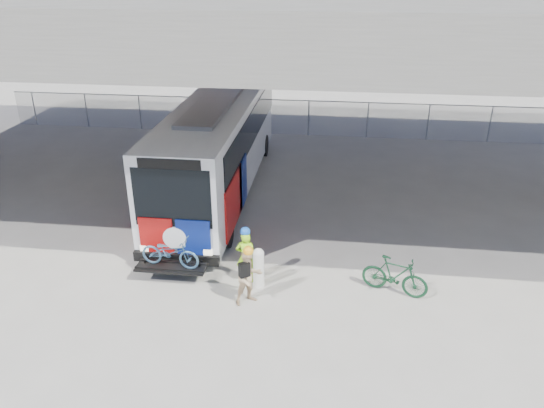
% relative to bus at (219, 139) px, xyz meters
% --- Properties ---
extents(ground, '(160.00, 160.00, 0.00)m').
position_rel_bus_xyz_m(ground, '(2.00, -4.40, -2.11)').
color(ground, '#9E9991').
rests_on(ground, ground).
extents(bus, '(2.67, 12.96, 3.69)m').
position_rel_bus_xyz_m(bus, '(0.00, 0.00, 0.00)').
color(bus, silver).
rests_on(bus, ground).
extents(overpass, '(40.00, 16.00, 7.95)m').
position_rel_bus_xyz_m(overpass, '(2.00, -0.40, 4.44)').
color(overpass, '#605E59').
rests_on(overpass, ground).
extents(chainlink_fence, '(30.00, 0.06, 30.00)m').
position_rel_bus_xyz_m(chainlink_fence, '(2.00, 7.60, -0.68)').
color(chainlink_fence, gray).
rests_on(chainlink_fence, ground).
extents(bollard, '(0.31, 0.31, 1.19)m').
position_rel_bus_xyz_m(bollard, '(2.50, -6.53, -1.47)').
color(bollard, beige).
rests_on(bollard, ground).
extents(cyclist_hivis, '(0.58, 0.38, 1.72)m').
position_rel_bus_xyz_m(cyclist_hivis, '(2.11, -6.33, -1.28)').
color(cyclist_hivis, '#A2F319').
rests_on(cyclist_hivis, ground).
extents(cyclist_tan, '(0.96, 0.92, 1.72)m').
position_rel_bus_xyz_m(cyclist_tan, '(2.36, -7.36, -1.30)').
color(cyclist_tan, tan).
rests_on(cyclist_tan, ground).
extents(bike_parked, '(1.90, 1.09, 1.10)m').
position_rel_bus_xyz_m(bike_parked, '(6.24, -6.42, -1.56)').
color(bike_parked, '#133C23').
rests_on(bike_parked, ground).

